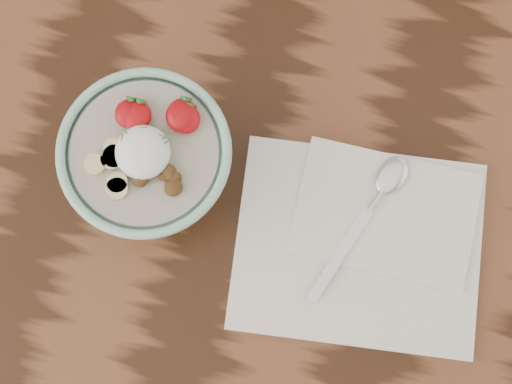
# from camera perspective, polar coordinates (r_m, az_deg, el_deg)

# --- Properties ---
(table) EXTENTS (1.60, 0.90, 0.75)m
(table) POSITION_cam_1_polar(r_m,az_deg,el_deg) (0.94, -1.44, 2.22)
(table) COLOR black
(table) RESTS_ON ground
(breakfast_bowl) EXTENTS (0.19, 0.19, 0.13)m
(breakfast_bowl) POSITION_cam_1_polar(r_m,az_deg,el_deg) (0.79, -8.54, 2.59)
(breakfast_bowl) COLOR #95C8B3
(breakfast_bowl) RESTS_ON table
(napkin) EXTENTS (0.31, 0.26, 0.02)m
(napkin) POSITION_cam_1_polar(r_m,az_deg,el_deg) (0.84, 8.60, -3.76)
(napkin) COLOR white
(napkin) RESTS_ON table
(spoon) EXTENTS (0.09, 0.19, 0.01)m
(spoon) POSITION_cam_1_polar(r_m,az_deg,el_deg) (0.83, 9.81, -0.25)
(spoon) COLOR silver
(spoon) RESTS_ON napkin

